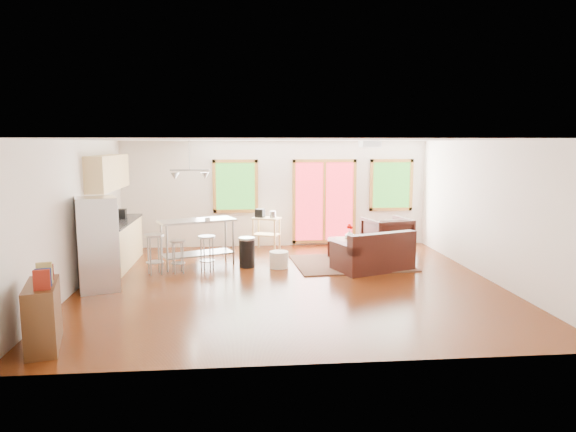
{
  "coord_description": "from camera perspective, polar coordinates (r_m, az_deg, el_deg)",
  "views": [
    {
      "loc": [
        -0.86,
        -9.1,
        2.55
      ],
      "look_at": [
        0.0,
        0.3,
        1.2
      ],
      "focal_mm": 32.0,
      "sensor_mm": 36.0,
      "label": 1
    }
  ],
  "objects": [
    {
      "name": "bar_stool_a",
      "position": [
        10.31,
        -14.64,
        -3.08
      ],
      "size": [
        0.49,
        0.49,
        0.8
      ],
      "rotation": [
        0.0,
        0.0,
        0.37
      ],
      "color": "#B7BABC",
      "rests_on": "floor"
    },
    {
      "name": "loveseat",
      "position": [
        10.5,
        9.5,
        -4.25
      ],
      "size": [
        1.71,
        1.33,
        0.8
      ],
      "rotation": [
        0.0,
        0.0,
        0.35
      ],
      "color": "black",
      "rests_on": "floor"
    },
    {
      "name": "kitchen_cart",
      "position": [
        12.3,
        -2.5,
        -0.67
      ],
      "size": [
        0.75,
        0.64,
        0.98
      ],
      "rotation": [
        0.0,
        0.0,
        -0.43
      ],
      "color": "#D9B672",
      "rests_on": "floor"
    },
    {
      "name": "cabinets",
      "position": [
        11.23,
        -18.69,
        -0.6
      ],
      "size": [
        0.64,
        2.24,
        2.3
      ],
      "color": "#D9B672",
      "rests_on": "floor"
    },
    {
      "name": "back_wall",
      "position": [
        12.7,
        -1.33,
        2.48
      ],
      "size": [
        7.5,
        0.02,
        2.6
      ],
      "primitive_type": "cube",
      "color": "white",
      "rests_on": "ground"
    },
    {
      "name": "bar_stool_b",
      "position": [
        10.32,
        -12.17,
        -3.57
      ],
      "size": [
        0.39,
        0.39,
        0.66
      ],
      "rotation": [
        0.0,
        0.0,
        0.31
      ],
      "color": "#B7BABC",
      "rests_on": "floor"
    },
    {
      "name": "vase",
      "position": [
        11.58,
        6.85,
        -1.98
      ],
      "size": [
        0.21,
        0.21,
        0.35
      ],
      "rotation": [
        0.0,
        0.0,
        -0.01
      ],
      "color": "silver",
      "rests_on": "coffee_table"
    },
    {
      "name": "left_wall",
      "position": [
        9.63,
        -22.7,
        0.05
      ],
      "size": [
        0.02,
        7.0,
        2.6
      ],
      "primitive_type": "cube",
      "color": "white",
      "rests_on": "ground"
    },
    {
      "name": "island",
      "position": [
        10.81,
        -10.03,
        -2.0
      ],
      "size": [
        1.66,
        1.14,
        0.98
      ],
      "rotation": [
        0.0,
        0.0,
        0.38
      ],
      "color": "#B7BABC",
      "rests_on": "floor"
    },
    {
      "name": "pouf",
      "position": [
        10.58,
        -1.02,
        -4.87
      ],
      "size": [
        0.48,
        0.48,
        0.34
      ],
      "primitive_type": "cylinder",
      "rotation": [
        0.0,
        0.0,
        0.27
      ],
      "color": "white",
      "rests_on": "floor"
    },
    {
      "name": "ceiling",
      "position": [
        9.14,
        0.17,
        8.51
      ],
      "size": [
        7.5,
        7.0,
        0.02
      ],
      "primitive_type": "cube",
      "color": "white",
      "rests_on": "ground"
    },
    {
      "name": "rug",
      "position": [
        11.04,
        7.03,
        -5.22
      ],
      "size": [
        2.51,
        2.0,
        0.02
      ],
      "primitive_type": "cube",
      "rotation": [
        0.0,
        0.0,
        0.07
      ],
      "color": "#445331",
      "rests_on": "floor"
    },
    {
      "name": "cup",
      "position": [
        10.54,
        -8.93,
        -0.38
      ],
      "size": [
        0.13,
        0.11,
        0.11
      ],
      "primitive_type": "imported",
      "rotation": [
        0.0,
        0.0,
        -0.15
      ],
      "color": "white",
      "rests_on": "island"
    },
    {
      "name": "coffee_table",
      "position": [
        11.46,
        8.04,
        -2.87
      ],
      "size": [
        1.19,
        0.84,
        0.44
      ],
      "rotation": [
        0.0,
        0.0,
        -0.18
      ],
      "color": "#3D220F",
      "rests_on": "floor"
    },
    {
      "name": "bookshelf",
      "position": [
        7.19,
        -25.59,
        -9.85
      ],
      "size": [
        0.58,
        0.98,
        1.09
      ],
      "rotation": [
        0.0,
        0.0,
        0.25
      ],
      "color": "#3D220F",
      "rests_on": "floor"
    },
    {
      "name": "refrigerator",
      "position": [
        9.47,
        -20.36,
        -2.93
      ],
      "size": [
        0.82,
        0.81,
        1.63
      ],
      "rotation": [
        0.0,
        0.0,
        0.33
      ],
      "color": "#B7BABC",
      "rests_on": "floor"
    },
    {
      "name": "ottoman",
      "position": [
        11.79,
        5.8,
        -3.47
      ],
      "size": [
        0.65,
        0.65,
        0.37
      ],
      "primitive_type": "cube",
      "rotation": [
        0.0,
        0.0,
        -0.19
      ],
      "color": "black",
      "rests_on": "floor"
    },
    {
      "name": "armchair",
      "position": [
        11.98,
        10.9,
        -1.98
      ],
      "size": [
        1.1,
        1.06,
        0.96
      ],
      "primitive_type": "imported",
      "rotation": [
        0.0,
        0.0,
        3.37
      ],
      "color": "black",
      "rests_on": "floor"
    },
    {
      "name": "window_left",
      "position": [
        12.61,
        -5.86,
        3.31
      ],
      "size": [
        1.1,
        0.05,
        1.3
      ],
      "color": "#265C1B",
      "rests_on": "back_wall"
    },
    {
      "name": "ceiling_flush",
      "position": [
        10.01,
        9.09,
        7.92
      ],
      "size": [
        0.35,
        0.35,
        0.12
      ],
      "primitive_type": "cube",
      "color": "white",
      "rests_on": "ceiling"
    },
    {
      "name": "right_wall",
      "position": [
        10.29,
        21.51,
        0.59
      ],
      "size": [
        0.02,
        7.0,
        2.6
      ],
      "primitive_type": "cube",
      "color": "white",
      "rests_on": "ground"
    },
    {
      "name": "french_doors",
      "position": [
        12.81,
        4.05,
        1.61
      ],
      "size": [
        1.6,
        0.05,
        2.1
      ],
      "color": "red",
      "rests_on": "back_wall"
    },
    {
      "name": "book",
      "position": [
        11.47,
        10.1,
        -2.1
      ],
      "size": [
        0.2,
        0.09,
        0.27
      ],
      "primitive_type": "imported",
      "rotation": [
        0.0,
        0.0,
        -0.33
      ],
      "color": "maroon",
      "rests_on": "coffee_table"
    },
    {
      "name": "front_wall",
      "position": [
        5.79,
        3.46,
        -4.32
      ],
      "size": [
        7.5,
        0.02,
        2.6
      ],
      "primitive_type": "cube",
      "color": "white",
      "rests_on": "ground"
    },
    {
      "name": "trash_can",
      "position": [
        10.65,
        -4.58,
        -4.01
      ],
      "size": [
        0.37,
        0.37,
        0.62
      ],
      "rotation": [
        0.0,
        0.0,
        -0.09
      ],
      "color": "black",
      "rests_on": "floor"
    },
    {
      "name": "window_right",
      "position": [
        13.16,
        11.41,
        3.39
      ],
      "size": [
        1.1,
        0.05,
        1.3
      ],
      "color": "#265C1B",
      "rests_on": "back_wall"
    },
    {
      "name": "pendant_light",
      "position": [
        10.67,
        -10.84,
        4.49
      ],
      "size": [
        0.8,
        0.18,
        0.79
      ],
      "color": "gray",
      "rests_on": "ceiling"
    },
    {
      "name": "floor",
      "position": [
        9.49,
        0.17,
        -7.51
      ],
      "size": [
        7.5,
        7.0,
        0.02
      ],
      "primitive_type": "cube",
      "color": "#3D1706",
      "rests_on": "ground"
    },
    {
      "name": "bar_stool_c",
      "position": [
        10.33,
        -9.01,
        -3.2
      ],
      "size": [
        0.42,
        0.42,
        0.72
      ],
      "rotation": [
        0.0,
        0.0,
        -0.26
      ],
      "color": "#B7BABC",
      "rests_on": "floor"
    }
  ]
}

